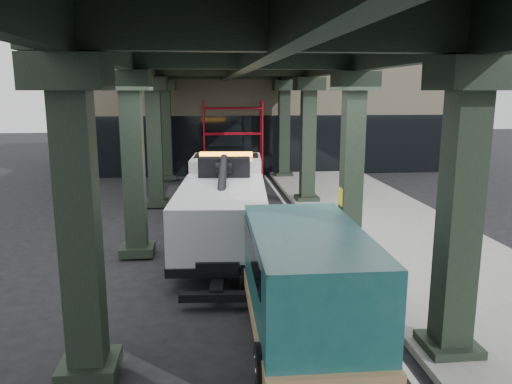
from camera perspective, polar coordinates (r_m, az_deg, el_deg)
ground at (r=12.42m, az=1.45°, el=-9.72°), size 90.00×90.00×0.00m
sidewalk at (r=15.41m, az=17.37°, el=-5.71°), size 5.00×40.00×0.15m
lane_stripe at (r=14.57m, az=7.11°, el=-6.54°), size 0.12×38.00×0.01m
viaduct at (r=13.56m, az=-1.30°, el=15.59°), size 7.40×32.00×6.40m
building at (r=31.68m, az=0.40°, el=10.62°), size 22.00×10.00×8.00m
scaffolding at (r=26.27m, az=-2.66°, el=6.29°), size 3.08×0.88×4.00m
tow_truck at (r=14.84m, az=-3.64°, el=-0.97°), size 2.92×8.25×2.66m
towed_van at (r=9.27m, az=5.51°, el=-9.75°), size 2.18×5.28×2.13m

